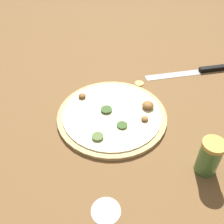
{
  "coord_description": "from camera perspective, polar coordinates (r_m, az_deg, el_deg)",
  "views": [
    {
      "loc": [
        -0.62,
        -0.04,
        0.6
      ],
      "look_at": [
        0.0,
        0.0,
        0.02
      ],
      "focal_mm": 42.0,
      "sensor_mm": 36.0,
      "label": 1
    }
  ],
  "objects": [
    {
      "name": "ground_plane",
      "position": [
        0.86,
        0.0,
        -1.05
      ],
      "size": [
        3.0,
        3.0,
        0.0
      ],
      "primitive_type": "plane",
      "color": "brown"
    },
    {
      "name": "pizza",
      "position": [
        0.86,
        0.1,
        -0.66
      ],
      "size": [
        0.36,
        0.36,
        0.03
      ],
      "color": "#D6B77A",
      "rests_on": "ground_plane"
    },
    {
      "name": "knife",
      "position": [
        1.12,
        18.54,
        8.52
      ],
      "size": [
        0.11,
        0.33,
        0.02
      ],
      "rotation": [
        0.0,
        0.0,
        1.84
      ],
      "color": "silver",
      "rests_on": "ground_plane"
    },
    {
      "name": "spice_jar",
      "position": [
        0.73,
        20.41,
        -9.14
      ],
      "size": [
        0.06,
        0.06,
        0.11
      ],
      "color": "#4C7F42",
      "rests_on": "ground_plane"
    },
    {
      "name": "loose_cap",
      "position": [
        1.0,
        5.95,
        6.31
      ],
      "size": [
        0.03,
        0.03,
        0.01
      ],
      "color": "gold",
      "rests_on": "ground_plane"
    },
    {
      "name": "flour_patch",
      "position": [
        0.67,
        -1.34,
        -20.7
      ],
      "size": [
        0.07,
        0.07,
        0.0
      ],
      "color": "white",
      "rests_on": "ground_plane"
    }
  ]
}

